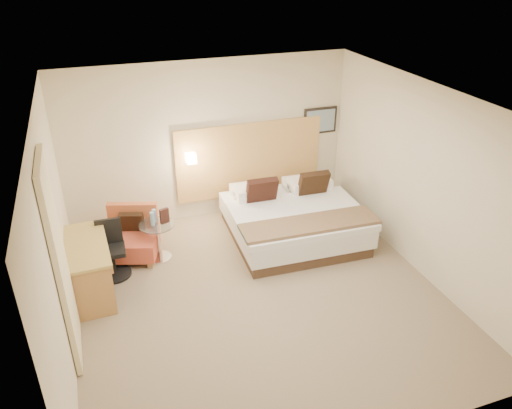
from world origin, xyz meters
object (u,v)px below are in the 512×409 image
object	(u,v)px
desk	(89,255)
desk_chair	(112,254)
lounge_chair	(132,238)
bed	(293,219)
side_table	(158,239)

from	to	relation	value
desk	desk_chair	xyz separation A→B (m)	(0.30, 0.34, -0.27)
desk	lounge_chair	bearing A→B (deg)	49.59
bed	desk_chair	xyz separation A→B (m)	(-2.85, -0.12, 0.02)
bed	desk_chair	bearing A→B (deg)	-177.50
bed	side_table	size ratio (longest dim) A/B	3.13
bed	lounge_chair	xyz separation A→B (m)	(-2.52, 0.27, -0.01)
desk	desk_chair	distance (m)	0.53
desk	side_table	bearing A→B (deg)	28.83
side_table	desk	xyz separation A→B (m)	(-0.99, -0.54, 0.28)
lounge_chair	side_table	world-z (taller)	lounge_chair
bed	side_table	xyz separation A→B (m)	(-2.16, 0.08, 0.00)
lounge_chair	desk_chair	world-z (taller)	desk_chair
bed	lounge_chair	bearing A→B (deg)	173.88
desk_chair	lounge_chair	bearing A→B (deg)	50.24
lounge_chair	desk_chair	bearing A→B (deg)	-129.76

